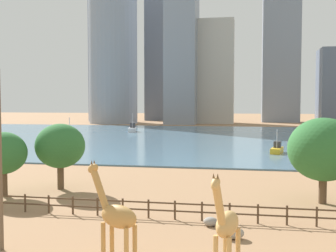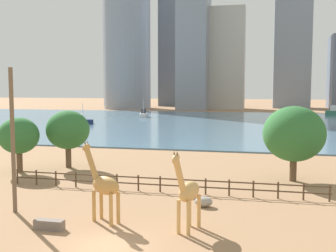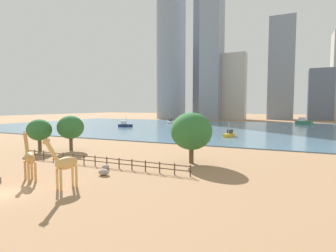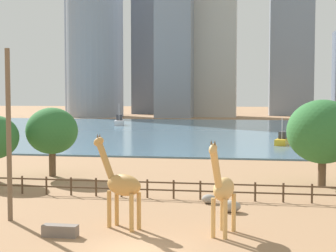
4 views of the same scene
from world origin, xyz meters
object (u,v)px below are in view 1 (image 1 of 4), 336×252
(boulder_near_fence, at_px, (210,222))
(boat_barge, at_px, (68,136))
(tree_center_broad, at_px, (323,150))
(boat_sailboat, at_px, (331,126))
(boat_tug, at_px, (132,129))
(giraffe_companion, at_px, (116,216))
(boulder_by_pole, at_px, (233,233))
(boat_ferry, at_px, (277,149))
(giraffe_tall, at_px, (226,225))
(tree_right_tall, at_px, (60,146))
(tree_left_large, at_px, (3,153))

(boulder_near_fence, relative_size, boat_barge, 0.17)
(tree_center_broad, xyz_separation_m, boat_sailboat, (18.06, 92.29, -3.11))
(boulder_near_fence, height_order, boat_tug, boat_tug)
(boat_barge, bearing_deg, tree_center_broad, -70.75)
(giraffe_companion, xyz_separation_m, boulder_near_fence, (4.14, 6.99, -2.07))
(giraffe_companion, distance_m, boulder_by_pole, 7.64)
(boulder_near_fence, bearing_deg, boat_ferry, 79.95)
(giraffe_tall, xyz_separation_m, tree_right_tall, (-15.86, 16.73, 1.60))
(tree_left_large, relative_size, boat_tug, 0.95)
(boulder_near_fence, height_order, boulder_by_pole, boulder_by_pole)
(boulder_near_fence, height_order, boat_sailboat, boat_sailboat)
(boat_ferry, bearing_deg, tree_center_broad, 14.45)
(giraffe_companion, xyz_separation_m, tree_left_large, (-14.03, 12.75, 1.27))
(tree_center_broad, height_order, tree_right_tall, tree_center_broad)
(boulder_by_pole, height_order, boat_tug, boat_tug)
(tree_center_broad, height_order, boat_tug, tree_center_broad)
(boat_barge, bearing_deg, giraffe_companion, -86.58)
(boulder_near_fence, relative_size, boulder_by_pole, 0.72)
(boulder_near_fence, relative_size, boat_ferry, 0.21)
(tree_right_tall, relative_size, boat_barge, 1.12)
(tree_right_tall, distance_m, boat_tug, 71.80)
(giraffe_tall, height_order, boat_tug, boat_tug)
(tree_left_large, distance_m, tree_center_broad, 26.46)
(giraffe_companion, bearing_deg, boulder_near_fence, -94.73)
(boulder_near_fence, xyz_separation_m, tree_center_broad, (8.21, 7.72, 3.99))
(giraffe_companion, bearing_deg, boulder_by_pole, -114.21)
(tree_left_large, distance_m, boat_barge, 52.62)
(tree_center_broad, bearing_deg, boulder_near_fence, -136.75)
(giraffe_tall, xyz_separation_m, boat_tug, (-28.33, 87.38, -1.35))
(giraffe_tall, height_order, boat_ferry, giraffe_tall)
(tree_left_large, bearing_deg, tree_center_broad, 4.27)
(boulder_near_fence, distance_m, tree_right_tall, 17.55)
(giraffe_tall, distance_m, boat_ferry, 47.23)
(boat_ferry, distance_m, boat_barge, 44.57)
(boulder_near_fence, bearing_deg, tree_left_large, 162.43)
(boulder_by_pole, bearing_deg, tree_right_tall, 144.62)
(giraffe_companion, distance_m, boat_ferry, 47.59)
(giraffe_companion, bearing_deg, boat_tug, -49.35)
(tree_left_large, bearing_deg, boulder_by_pole, -22.17)
(giraffe_companion, distance_m, boat_barge, 69.67)
(boat_sailboat, bearing_deg, boat_barge, -121.35)
(boat_barge, bearing_deg, boat_tug, 50.38)
(tree_left_large, xyz_separation_m, boat_sailboat, (44.43, 94.26, -2.46))
(giraffe_companion, relative_size, tree_right_tall, 0.83)
(boulder_near_fence, xyz_separation_m, boat_barge, (-34.46, 55.72, 0.67))
(boulder_by_pole, xyz_separation_m, boat_barge, (-35.98, 57.98, 0.61))
(boat_sailboat, bearing_deg, boat_tug, -136.65)
(boulder_near_fence, distance_m, boulder_by_pole, 2.73)
(boulder_by_pole, xyz_separation_m, boat_tug, (-28.51, 82.04, 0.66))
(boat_ferry, xyz_separation_m, boat_sailboat, (19.30, 60.75, 0.35))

